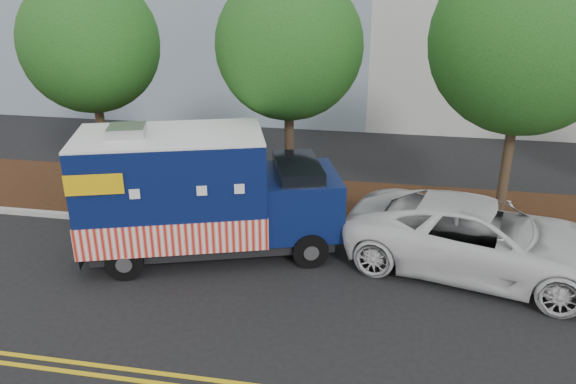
# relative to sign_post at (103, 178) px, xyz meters

# --- Properties ---
(ground) EXTENTS (120.00, 120.00, 0.00)m
(ground) POSITION_rel_sign_post_xyz_m (4.92, -1.73, -1.20)
(ground) COLOR black
(ground) RESTS_ON ground
(curb) EXTENTS (120.00, 0.18, 0.15)m
(curb) POSITION_rel_sign_post_xyz_m (4.92, -0.33, -1.12)
(curb) COLOR #9E9E99
(curb) RESTS_ON ground
(mulch_strip) EXTENTS (120.00, 4.00, 0.15)m
(mulch_strip) POSITION_rel_sign_post_xyz_m (4.92, 1.77, -1.12)
(mulch_strip) COLOR black
(mulch_strip) RESTS_ON ground
(centerline_near) EXTENTS (120.00, 0.10, 0.01)m
(centerline_near) POSITION_rel_sign_post_xyz_m (4.92, -6.18, -1.19)
(centerline_near) COLOR gold
(centerline_near) RESTS_ON ground
(tree_a) EXTENTS (3.87, 3.87, 6.71)m
(tree_a) POSITION_rel_sign_post_xyz_m (-0.48, 1.09, 3.56)
(tree_a) COLOR #38281C
(tree_a) RESTS_ON ground
(tree_b) EXTENTS (3.89, 3.89, 6.78)m
(tree_b) POSITION_rel_sign_post_xyz_m (5.18, 1.07, 3.62)
(tree_b) COLOR #38281C
(tree_b) RESTS_ON ground
(tree_c) EXTENTS (4.64, 4.64, 7.43)m
(tree_c) POSITION_rel_sign_post_xyz_m (11.00, 1.06, 3.90)
(tree_c) COLOR #38281C
(tree_c) RESTS_ON ground
(sign_post) EXTENTS (0.06, 0.06, 2.40)m
(sign_post) POSITION_rel_sign_post_xyz_m (0.00, 0.00, 0.00)
(sign_post) COLOR #473828
(sign_post) RESTS_ON ground
(food_truck) EXTENTS (6.79, 4.16, 3.38)m
(food_truck) POSITION_rel_sign_post_xyz_m (3.37, -1.65, 0.33)
(food_truck) COLOR black
(food_truck) RESTS_ON ground
(white_car) EXTENTS (6.71, 4.29, 1.72)m
(white_car) POSITION_rel_sign_post_xyz_m (10.17, -1.33, -0.34)
(white_car) COLOR silver
(white_car) RESTS_ON ground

